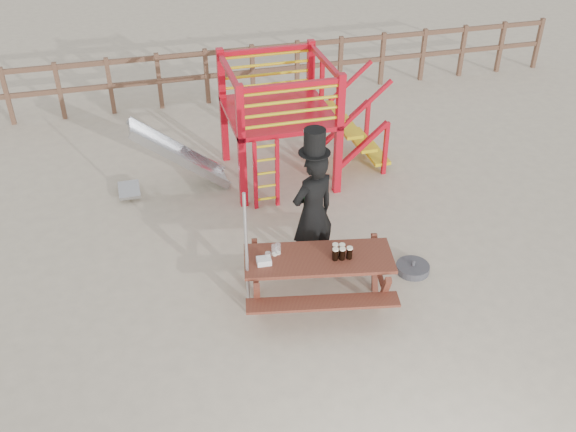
% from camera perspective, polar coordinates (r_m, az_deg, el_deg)
% --- Properties ---
extents(ground, '(60.00, 60.00, 0.00)m').
position_cam_1_polar(ground, '(8.56, 4.01, -8.28)').
color(ground, beige).
rests_on(ground, ground).
extents(back_fence, '(15.09, 0.09, 1.20)m').
position_cam_1_polar(back_fence, '(14.06, -5.22, 12.96)').
color(back_fence, brown).
rests_on(back_fence, ground).
extents(playground_fort, '(4.71, 1.84, 2.10)m').
position_cam_1_polar(playground_fort, '(10.87, -1.22, 8.50)').
color(playground_fort, red).
rests_on(playground_fort, ground).
extents(picnic_table, '(2.12, 1.65, 0.74)m').
position_cam_1_polar(picnic_table, '(8.38, 2.70, -5.15)').
color(picnic_table, brown).
rests_on(picnic_table, ground).
extents(man_with_hat, '(0.78, 0.65, 2.18)m').
position_cam_1_polar(man_with_hat, '(8.67, 2.23, 0.56)').
color(man_with_hat, black).
rests_on(man_with_hat, ground).
extents(metal_pole, '(0.04, 0.04, 1.87)m').
position_cam_1_polar(metal_pole, '(7.89, -3.69, -3.72)').
color(metal_pole, '#B2B2B7').
rests_on(metal_pole, ground).
extents(parasol_base, '(0.47, 0.47, 0.20)m').
position_cam_1_polar(parasol_base, '(9.28, 11.02, -4.57)').
color(parasol_base, '#3D3D42').
rests_on(parasol_base, ground).
extents(paper_bag, '(0.19, 0.15, 0.08)m').
position_cam_1_polar(paper_bag, '(8.08, -2.16, -4.02)').
color(paper_bag, white).
rests_on(paper_bag, picnic_table).
extents(stout_pints, '(0.26, 0.19, 0.17)m').
position_cam_1_polar(stout_pints, '(8.17, 4.72, -3.20)').
color(stout_pints, black).
rests_on(stout_pints, picnic_table).
extents(empty_glasses, '(0.24, 0.22, 0.15)m').
position_cam_1_polar(empty_glasses, '(8.17, -1.30, -3.26)').
color(empty_glasses, silver).
rests_on(empty_glasses, picnic_table).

